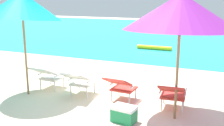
# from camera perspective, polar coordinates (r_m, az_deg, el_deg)

# --- Properties ---
(ground_plane) EXTENTS (40.00, 40.00, 0.00)m
(ground_plane) POSITION_cam_1_polar(r_m,az_deg,el_deg) (10.28, 7.51, 0.09)
(ground_plane) COLOR beige
(ocean_band) EXTENTS (40.00, 18.00, 0.01)m
(ocean_band) POSITION_cam_1_polar(r_m,az_deg,el_deg) (18.62, 14.74, 5.82)
(ocean_band) COLOR #28B2B7
(ocean_band) RESTS_ON ground_plane
(swim_buoy) EXTENTS (1.60, 0.18, 0.18)m
(swim_buoy) POSITION_cam_1_polar(r_m,az_deg,el_deg) (12.80, 8.69, 3.17)
(swim_buoy) COLOR yellow
(swim_buoy) RESTS_ON ocean_band
(lounge_chair_far_left) EXTENTS (0.56, 0.89, 0.68)m
(lounge_chair_far_left) POSITION_cam_1_polar(r_m,az_deg,el_deg) (7.33, -13.10, -2.42)
(lounge_chair_far_left) COLOR silver
(lounge_chair_far_left) RESTS_ON ground_plane
(lounge_chair_near_left) EXTENTS (0.55, 0.88, 0.68)m
(lounge_chair_near_left) POSITION_cam_1_polar(r_m,az_deg,el_deg) (6.72, -6.79, -3.61)
(lounge_chair_near_left) COLOR silver
(lounge_chair_near_left) RESTS_ON ground_plane
(lounge_chair_near_right) EXTENTS (0.57, 0.90, 0.68)m
(lounge_chair_near_right) POSITION_cam_1_polar(r_m,az_deg,el_deg) (6.31, 1.86, -4.68)
(lounge_chair_near_right) COLOR red
(lounge_chair_near_right) RESTS_ON ground_plane
(lounge_chair_far_right) EXTENTS (0.61, 0.92, 0.68)m
(lounge_chair_far_right) POSITION_cam_1_polar(r_m,az_deg,el_deg) (5.97, 12.36, -6.06)
(lounge_chair_far_right) COLOR red
(lounge_chair_far_right) RESTS_ON ground_plane
(beach_umbrella_left) EXTENTS (2.04, 2.08, 2.56)m
(beach_umbrella_left) POSITION_cam_1_polar(r_m,az_deg,el_deg) (6.87, -18.08, 11.15)
(beach_umbrella_left) COLOR olive
(beach_umbrella_left) RESTS_ON ground_plane
(beach_umbrella_right) EXTENTS (2.42, 2.44, 2.49)m
(beach_umbrella_right) POSITION_cam_1_polar(r_m,az_deg,el_deg) (5.28, 13.97, 10.20)
(beach_umbrella_right) COLOR olive
(beach_umbrella_right) RESTS_ON ground_plane
(cooler_box) EXTENTS (0.51, 0.38, 0.32)m
(cooler_box) POSITION_cam_1_polar(r_m,az_deg,el_deg) (5.45, 2.48, -10.42)
(cooler_box) COLOR #1E844C
(cooler_box) RESTS_ON ground_plane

